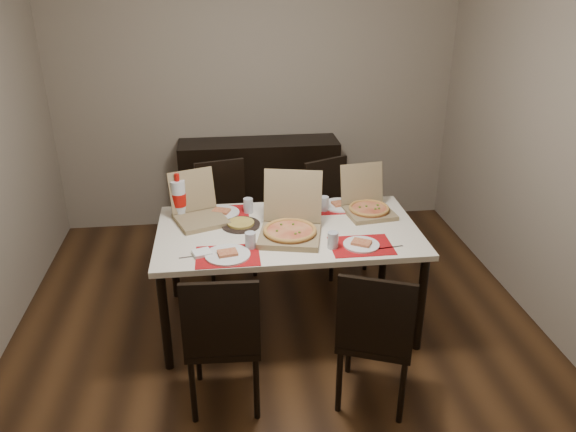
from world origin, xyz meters
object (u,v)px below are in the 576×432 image
object	(u,v)px
dip_bowl	(304,216)
soda_bottle	(179,198)
dining_table	(288,238)
chair_near_right	(376,333)
sideboard	(260,186)
chair_far_left	(225,212)
pizza_box_center	(290,228)
chair_far_right	(332,210)
chair_near_left	(223,336)

from	to	relation	value
dip_bowl	soda_bottle	distance (m)	0.91
dining_table	chair_near_right	world-z (taller)	chair_near_right
sideboard	dip_bowl	xyz separation A→B (m)	(0.22, -1.43, 0.32)
chair_far_left	dip_bowl	bearing A→B (deg)	-51.36
sideboard	pizza_box_center	bearing A→B (deg)	-87.13
chair_far_right	pizza_box_center	distance (m)	1.08
chair_near_left	chair_far_right	xyz separation A→B (m)	(0.96, 1.66, 0.00)
sideboard	chair_near_left	size ratio (longest dim) A/B	1.61
chair_far_left	dip_bowl	xyz separation A→B (m)	(0.57, -0.71, 0.25)
dip_bowl	chair_far_right	bearing A→B (deg)	61.79
chair_far_right	chair_far_left	bearing A→B (deg)	176.08
dining_table	soda_bottle	world-z (taller)	soda_bottle
dip_bowl	soda_bottle	xyz separation A→B (m)	(-0.89, 0.14, 0.12)
chair_near_right	soda_bottle	distance (m)	1.73
chair_near_left	pizza_box_center	bearing A→B (deg)	57.19
chair_near_left	dining_table	bearing A→B (deg)	60.68
chair_near_right	dip_bowl	size ratio (longest dim) A/B	7.29
chair_near_left	soda_bottle	size ratio (longest dim) A/B	2.87
dip_bowl	pizza_box_center	bearing A→B (deg)	-115.42
sideboard	chair_far_right	distance (m)	0.97
chair_far_left	sideboard	bearing A→B (deg)	64.26
chair_near_left	soda_bottle	world-z (taller)	soda_bottle
chair_far_right	dip_bowl	world-z (taller)	chair_far_right
dining_table	pizza_box_center	distance (m)	0.16
dip_bowl	chair_far_left	bearing A→B (deg)	128.64
dining_table	sideboard	bearing A→B (deg)	92.92
chair_far_left	pizza_box_center	world-z (taller)	pizza_box_center
pizza_box_center	dip_bowl	bearing A→B (deg)	64.58
chair_near_left	soda_bottle	bearing A→B (deg)	103.59
chair_near_left	soda_bottle	distance (m)	1.25
chair_near_right	soda_bottle	xyz separation A→B (m)	(-1.14, 1.24, 0.38)
chair_near_left	chair_near_right	size ratio (longest dim) A/B	1.00
dining_table	dip_bowl	size ratio (longest dim) A/B	14.11
sideboard	pizza_box_center	distance (m)	1.75
dip_bowl	soda_bottle	world-z (taller)	soda_bottle
chair_near_left	chair_far_right	world-z (taller)	same
dining_table	chair_far_left	distance (m)	1.00
sideboard	dining_table	world-z (taller)	sideboard
chair_near_right	dining_table	bearing A→B (deg)	112.86
chair_far_right	chair_near_left	bearing A→B (deg)	-119.87
sideboard	chair_far_left	size ratio (longest dim) A/B	1.61
sideboard	chair_far_right	world-z (taller)	chair_far_right
chair_near_right	chair_near_left	bearing A→B (deg)	174.58
chair_far_right	dining_table	bearing A→B (deg)	-120.42
chair_near_right	pizza_box_center	distance (m)	0.96
chair_near_right	soda_bottle	size ratio (longest dim) A/B	2.87
sideboard	soda_bottle	xyz separation A→B (m)	(-0.67, -1.29, 0.44)
pizza_box_center	chair_far_left	bearing A→B (deg)	113.76
dining_table	soda_bottle	size ratio (longest dim) A/B	5.55
chair_near_right	chair_far_left	world-z (taller)	same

